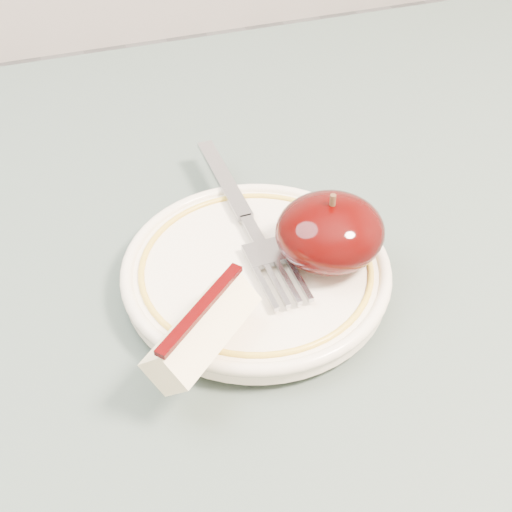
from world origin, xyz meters
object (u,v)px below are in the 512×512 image
object	(u,v)px
plate	(256,271)
apple_half	(330,232)
fork	(246,219)
table	(336,425)

from	to	relation	value
plate	apple_half	xyz separation A→B (m)	(0.05, -0.01, 0.03)
plate	fork	xyz separation A→B (m)	(0.01, 0.04, 0.01)
table	fork	xyz separation A→B (m)	(-0.03, 0.11, 0.11)
plate	fork	size ratio (longest dim) A/B	0.95
table	plate	world-z (taller)	plate
table	fork	world-z (taller)	fork
fork	table	bearing A→B (deg)	-166.99
table	apple_half	bearing A→B (deg)	79.38
table	apple_half	world-z (taller)	apple_half
table	plate	bearing A→B (deg)	118.33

